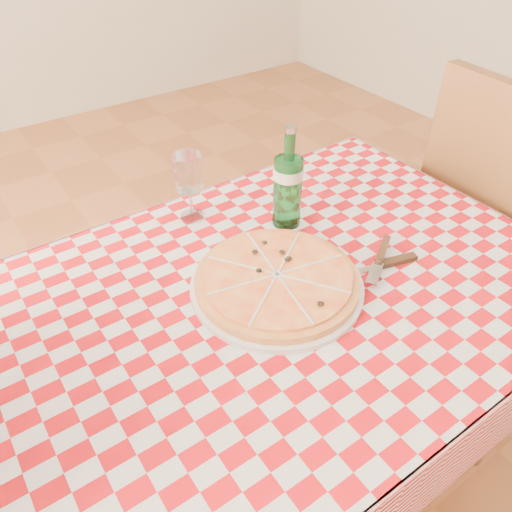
{
  "coord_description": "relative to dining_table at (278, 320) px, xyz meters",
  "views": [
    {
      "loc": [
        -0.5,
        -0.62,
        1.5
      ],
      "look_at": [
        -0.02,
        0.06,
        0.82
      ],
      "focal_mm": 35.0,
      "sensor_mm": 36.0,
      "label": 1
    }
  ],
  "objects": [
    {
      "name": "wine_glass",
      "position": [
        -0.02,
        0.35,
        0.19
      ],
      "size": [
        0.07,
        0.07,
        0.18
      ],
      "primitive_type": null,
      "rotation": [
        0.0,
        0.0,
        0.06
      ],
      "color": "white",
      "rests_on": "tablecloth"
    },
    {
      "name": "pizza_plate",
      "position": [
        -0.0,
        0.0,
        0.12
      ],
      "size": [
        0.44,
        0.44,
        0.05
      ],
      "primitive_type": null,
      "rotation": [
        0.0,
        0.0,
        -0.19
      ],
      "color": "#CD8F44",
      "rests_on": "tablecloth"
    },
    {
      "name": "tablecloth",
      "position": [
        0.0,
        0.0,
        0.09
      ],
      "size": [
        1.3,
        0.9,
        0.01
      ],
      "primitive_type": "cube",
      "color": "#A10910",
      "rests_on": "dining_table"
    },
    {
      "name": "dining_table",
      "position": [
        0.0,
        0.0,
        0.0
      ],
      "size": [
        1.2,
        0.8,
        0.75
      ],
      "color": "brown",
      "rests_on": "ground"
    },
    {
      "name": "chair_near",
      "position": [
        0.86,
        -0.02,
        -0.06
      ],
      "size": [
        0.51,
        0.51,
        1.05
      ],
      "rotation": [
        0.0,
        0.0,
        -0.08
      ],
      "color": "brown",
      "rests_on": "ground"
    },
    {
      "name": "cutlery",
      "position": [
        0.23,
        -0.07,
        0.11
      ],
      "size": [
        0.29,
        0.26,
        0.03
      ],
      "primitive_type": null,
      "rotation": [
        0.0,
        0.0,
        0.22
      ],
      "color": "silver",
      "rests_on": "tablecloth"
    },
    {
      "name": "water_bottle",
      "position": [
        0.16,
        0.19,
        0.23
      ],
      "size": [
        0.09,
        0.09,
        0.26
      ],
      "primitive_type": null,
      "rotation": [
        0.0,
        0.0,
        -0.21
      ],
      "color": "#1A6B2B",
      "rests_on": "tablecloth"
    }
  ]
}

